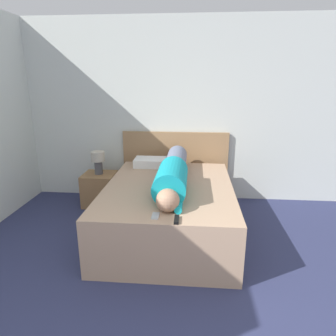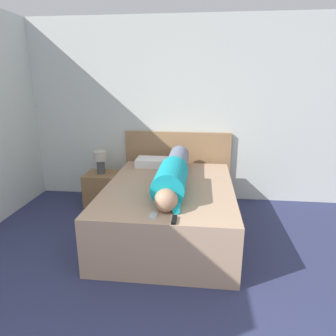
{
  "view_description": "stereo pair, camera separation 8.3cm",
  "coord_description": "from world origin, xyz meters",
  "px_view_note": "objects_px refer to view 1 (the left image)",
  "views": [
    {
      "loc": [
        0.38,
        -0.68,
        1.76
      ],
      "look_at": [
        0.11,
        2.39,
        0.84
      ],
      "focal_mm": 32.0,
      "sensor_mm": 36.0,
      "label": 1
    },
    {
      "loc": [
        0.46,
        -0.68,
        1.76
      ],
      "look_at": [
        0.11,
        2.39,
        0.84
      ],
      "focal_mm": 32.0,
      "sensor_mm": 36.0,
      "label": 2
    }
  ],
  "objects_px": {
    "person_lying": "(173,173)",
    "cell_phone": "(155,216)",
    "bed": "(169,209)",
    "tv_remote": "(177,220)",
    "table_lamp": "(98,160)",
    "pillow_near_headboard": "(153,162)",
    "nightstand": "(100,189)"
  },
  "relations": [
    {
      "from": "person_lying",
      "to": "cell_phone",
      "type": "distance_m",
      "value": 0.84
    },
    {
      "from": "bed",
      "to": "nightstand",
      "type": "height_order",
      "value": "bed"
    },
    {
      "from": "pillow_near_headboard",
      "to": "table_lamp",
      "type": "bearing_deg",
      "value": -179.01
    },
    {
      "from": "pillow_near_headboard",
      "to": "tv_remote",
      "type": "bearing_deg",
      "value": -75.68
    },
    {
      "from": "bed",
      "to": "pillow_near_headboard",
      "type": "xyz_separation_m",
      "value": [
        -0.28,
        0.76,
        0.35
      ]
    },
    {
      "from": "pillow_near_headboard",
      "to": "tv_remote",
      "type": "xyz_separation_m",
      "value": [
        0.42,
        -1.65,
        -0.04
      ]
    },
    {
      "from": "person_lying",
      "to": "table_lamp",
      "type": "bearing_deg",
      "value": 146.13
    },
    {
      "from": "person_lying",
      "to": "pillow_near_headboard",
      "type": "xyz_separation_m",
      "value": [
        -0.33,
        0.76,
        -0.09
      ]
    },
    {
      "from": "bed",
      "to": "table_lamp",
      "type": "xyz_separation_m",
      "value": [
        -1.07,
        0.75,
        0.37
      ]
    },
    {
      "from": "bed",
      "to": "nightstand",
      "type": "bearing_deg",
      "value": 144.9
    },
    {
      "from": "bed",
      "to": "person_lying",
      "type": "relative_size",
      "value": 1.12
    },
    {
      "from": "table_lamp",
      "to": "tv_remote",
      "type": "distance_m",
      "value": 2.03
    },
    {
      "from": "bed",
      "to": "cell_phone",
      "type": "relative_size",
      "value": 14.92
    },
    {
      "from": "cell_phone",
      "to": "tv_remote",
      "type": "bearing_deg",
      "value": -20.11
    },
    {
      "from": "person_lying",
      "to": "cell_phone",
      "type": "xyz_separation_m",
      "value": [
        -0.1,
        -0.82,
        -0.14
      ]
    },
    {
      "from": "table_lamp",
      "to": "cell_phone",
      "type": "bearing_deg",
      "value": -57.12
    },
    {
      "from": "nightstand",
      "to": "tv_remote",
      "type": "xyz_separation_m",
      "value": [
        1.2,
        -1.64,
        0.37
      ]
    },
    {
      "from": "bed",
      "to": "tv_remote",
      "type": "bearing_deg",
      "value": -81.19
    },
    {
      "from": "bed",
      "to": "cell_phone",
      "type": "height_order",
      "value": "cell_phone"
    },
    {
      "from": "nightstand",
      "to": "tv_remote",
      "type": "height_order",
      "value": "tv_remote"
    },
    {
      "from": "pillow_near_headboard",
      "to": "cell_phone",
      "type": "height_order",
      "value": "pillow_near_headboard"
    },
    {
      "from": "nightstand",
      "to": "table_lamp",
      "type": "height_order",
      "value": "table_lamp"
    },
    {
      "from": "tv_remote",
      "to": "cell_phone",
      "type": "height_order",
      "value": "tv_remote"
    },
    {
      "from": "nightstand",
      "to": "pillow_near_headboard",
      "type": "relative_size",
      "value": 0.9
    },
    {
      "from": "cell_phone",
      "to": "bed",
      "type": "bearing_deg",
      "value": 86.26
    },
    {
      "from": "nightstand",
      "to": "cell_phone",
      "type": "relative_size",
      "value": 3.57
    },
    {
      "from": "table_lamp",
      "to": "tv_remote",
      "type": "relative_size",
      "value": 2.18
    },
    {
      "from": "person_lying",
      "to": "pillow_near_headboard",
      "type": "relative_size",
      "value": 3.35
    },
    {
      "from": "tv_remote",
      "to": "cell_phone",
      "type": "bearing_deg",
      "value": 159.89
    },
    {
      "from": "nightstand",
      "to": "person_lying",
      "type": "relative_size",
      "value": 0.27
    },
    {
      "from": "table_lamp",
      "to": "bed",
      "type": "bearing_deg",
      "value": -35.1
    },
    {
      "from": "table_lamp",
      "to": "cell_phone",
      "type": "height_order",
      "value": "table_lamp"
    }
  ]
}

